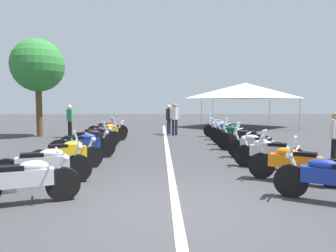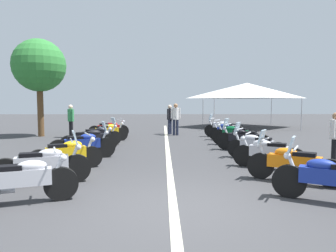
# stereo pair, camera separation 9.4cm
# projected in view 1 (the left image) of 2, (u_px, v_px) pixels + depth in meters

# --- Properties ---
(ground_plane) EXTENTS (80.00, 80.00, 0.00)m
(ground_plane) POSITION_uv_depth(u_px,v_px,m) (176.00, 208.00, 5.59)
(ground_plane) COLOR #38383A
(lane_centre_stripe) EXTENTS (24.55, 0.16, 0.01)m
(lane_centre_stripe) POSITION_uv_depth(u_px,v_px,m) (168.00, 151.00, 11.86)
(lane_centre_stripe) COLOR beige
(lane_centre_stripe) RESTS_ON ground_plane
(motorcycle_left_row_0) EXTENTS (0.91, 1.93, 1.00)m
(motorcycle_left_row_0) POSITION_uv_depth(u_px,v_px,m) (25.00, 180.00, 5.74)
(motorcycle_left_row_0) COLOR black
(motorcycle_left_row_0) RESTS_ON ground_plane
(motorcycle_left_row_1) EXTENTS (0.94, 2.08, 1.22)m
(motorcycle_left_row_1) POSITION_uv_depth(u_px,v_px,m) (45.00, 164.00, 7.08)
(motorcycle_left_row_1) COLOR black
(motorcycle_left_row_1) RESTS_ON ground_plane
(motorcycle_left_row_2) EXTENTS (1.05, 1.86, 0.99)m
(motorcycle_left_row_2) POSITION_uv_depth(u_px,v_px,m) (67.00, 154.00, 8.65)
(motorcycle_left_row_2) COLOR black
(motorcycle_left_row_2) RESTS_ON ground_plane
(motorcycle_left_row_3) EXTENTS (1.00, 2.05, 1.23)m
(motorcycle_left_row_3) POSITION_uv_depth(u_px,v_px,m) (83.00, 145.00, 10.27)
(motorcycle_left_row_3) COLOR black
(motorcycle_left_row_3) RESTS_ON ground_plane
(motorcycle_left_row_4) EXTENTS (1.08, 2.02, 1.00)m
(motorcycle_left_row_4) POSITION_uv_depth(u_px,v_px,m) (89.00, 140.00, 11.76)
(motorcycle_left_row_4) COLOR black
(motorcycle_left_row_4) RESTS_ON ground_plane
(motorcycle_left_row_5) EXTENTS (1.18, 1.91, 1.19)m
(motorcycle_left_row_5) POSITION_uv_depth(u_px,v_px,m) (97.00, 135.00, 13.22)
(motorcycle_left_row_5) COLOR black
(motorcycle_left_row_5) RESTS_ON ground_plane
(motorcycle_left_row_6) EXTENTS (1.04, 1.90, 0.99)m
(motorcycle_left_row_6) POSITION_uv_depth(u_px,v_px,m) (107.00, 132.00, 14.79)
(motorcycle_left_row_6) COLOR black
(motorcycle_left_row_6) RESTS_ON ground_plane
(motorcycle_left_row_7) EXTENTS (0.87, 2.04, 1.00)m
(motorcycle_left_row_7) POSITION_uv_depth(u_px,v_px,m) (108.00, 129.00, 16.29)
(motorcycle_left_row_7) COLOR black
(motorcycle_left_row_7) RESTS_ON ground_plane
(motorcycle_right_row_0) EXTENTS (1.17, 1.92, 1.22)m
(motorcycle_right_row_0) POSITION_uv_depth(u_px,v_px,m) (331.00, 178.00, 5.86)
(motorcycle_right_row_0) COLOR black
(motorcycle_right_row_0) RESTS_ON ground_plane
(motorcycle_right_row_1) EXTENTS (1.29, 1.90, 1.21)m
(motorcycle_right_row_1) POSITION_uv_depth(u_px,v_px,m) (293.00, 163.00, 7.32)
(motorcycle_right_row_1) COLOR black
(motorcycle_right_row_1) RESTS_ON ground_plane
(motorcycle_right_row_2) EXTENTS (1.07, 1.83, 0.99)m
(motorcycle_right_row_2) POSITION_uv_depth(u_px,v_px,m) (268.00, 152.00, 8.86)
(motorcycle_right_row_2) COLOR black
(motorcycle_right_row_2) RESTS_ON ground_plane
(motorcycle_right_row_3) EXTENTS (1.17, 1.73, 1.19)m
(motorcycle_right_row_3) POSITION_uv_depth(u_px,v_px,m) (256.00, 145.00, 10.28)
(motorcycle_right_row_3) COLOR black
(motorcycle_right_row_3) RESTS_ON ground_plane
(motorcycle_right_row_4) EXTENTS (1.28, 1.85, 1.23)m
(motorcycle_right_row_4) POSITION_uv_depth(u_px,v_px,m) (242.00, 139.00, 11.91)
(motorcycle_right_row_4) COLOR black
(motorcycle_right_row_4) RESTS_ON ground_plane
(motorcycle_right_row_5) EXTENTS (1.20, 1.83, 1.02)m
(motorcycle_right_row_5) POSITION_uv_depth(u_px,v_px,m) (234.00, 135.00, 13.38)
(motorcycle_right_row_5) COLOR black
(motorcycle_right_row_5) RESTS_ON ground_plane
(motorcycle_right_row_6) EXTENTS (1.24, 1.71, 0.99)m
(motorcycle_right_row_6) POSITION_uv_depth(u_px,v_px,m) (227.00, 131.00, 15.00)
(motorcycle_right_row_6) COLOR black
(motorcycle_right_row_6) RESTS_ON ground_plane
(motorcycle_right_row_7) EXTENTS (1.16, 1.93, 1.21)m
(motorcycle_right_row_7) POSITION_uv_depth(u_px,v_px,m) (222.00, 128.00, 16.45)
(motorcycle_right_row_7) COLOR black
(motorcycle_right_row_7) RESTS_ON ground_plane
(traffic_cone_0) EXTENTS (0.36, 0.36, 0.61)m
(traffic_cone_0) POSITION_uv_depth(u_px,v_px,m) (262.00, 139.00, 13.42)
(traffic_cone_0) COLOR orange
(traffic_cone_0) RESTS_ON ground_plane
(bystander_0) EXTENTS (0.41, 0.39, 1.56)m
(bystander_0) POSITION_uv_depth(u_px,v_px,m) (335.00, 134.00, 9.40)
(bystander_0) COLOR black
(bystander_0) RESTS_ON ground_plane
(bystander_1) EXTENTS (0.44, 0.36, 1.71)m
(bystander_1) POSITION_uv_depth(u_px,v_px,m) (70.00, 118.00, 16.29)
(bystander_1) COLOR black
(bystander_1) RESTS_ON ground_plane
(bystander_3) EXTENTS (0.32, 0.53, 1.76)m
(bystander_3) POSITION_uv_depth(u_px,v_px,m) (175.00, 117.00, 17.36)
(bystander_3) COLOR #1E2338
(bystander_3) RESTS_ON ground_plane
(bystander_4) EXTENTS (0.48, 0.32, 1.68)m
(bystander_4) POSITION_uv_depth(u_px,v_px,m) (169.00, 117.00, 17.92)
(bystander_4) COLOR #1E2338
(bystander_4) RESTS_ON ground_plane
(roadside_tree_0) EXTENTS (2.77, 2.77, 5.17)m
(roadside_tree_0) POSITION_uv_depth(u_px,v_px,m) (38.00, 66.00, 16.57)
(roadside_tree_0) COLOR brown
(roadside_tree_0) RESTS_ON ground_plane
(event_tent) EXTENTS (6.23, 6.23, 3.20)m
(event_tent) POSITION_uv_depth(u_px,v_px,m) (245.00, 91.00, 22.76)
(event_tent) COLOR white
(event_tent) RESTS_ON ground_plane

